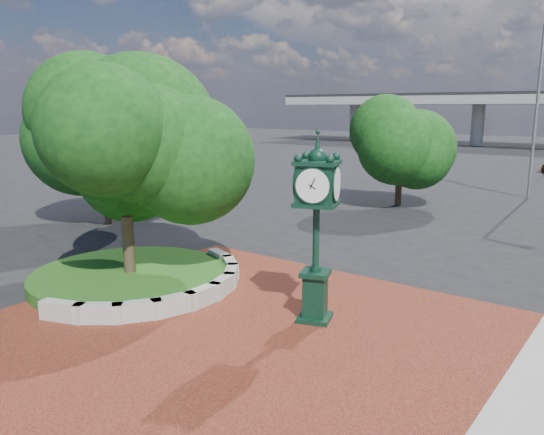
{
  "coord_description": "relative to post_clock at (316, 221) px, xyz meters",
  "views": [
    {
      "loc": [
        8.23,
        -10.05,
        5.47
      ],
      "look_at": [
        -0.52,
        1.5,
        2.45
      ],
      "focal_mm": 35.0,
      "sensor_mm": 36.0,
      "label": 1
    }
  ],
  "objects": [
    {
      "name": "tree_planter",
      "position": [
        -6.28,
        -0.97,
        1.05
      ],
      "size": [
        5.2,
        5.2,
        6.33
      ],
      "color": "#38281C",
      "rests_on": "ground"
    },
    {
      "name": "tree_street",
      "position": [
        -5.28,
        17.03,
        0.57
      ],
      "size": [
        4.4,
        4.4,
        5.45
      ],
      "color": "#38281C",
      "rests_on": "ground"
    },
    {
      "name": "street_lamp_near",
      "position": [
        0.35,
        23.99,
        3.35
      ],
      "size": [
        2.24,
        0.9,
        10.26
      ],
      "color": "slate",
      "rests_on": "ground"
    },
    {
      "name": "tree_northwest",
      "position": [
        -14.28,
        4.03,
        1.45
      ],
      "size": [
        5.6,
        5.6,
        6.93
      ],
      "color": "#38281C",
      "rests_on": "ground"
    },
    {
      "name": "grass_bed",
      "position": [
        -6.28,
        -0.97,
        -2.47
      ],
      "size": [
        6.1,
        6.1,
        0.4
      ],
      "primitive_type": "cylinder",
      "color": "#194F16",
      "rests_on": "ground"
    },
    {
      "name": "post_clock",
      "position": [
        0.0,
        0.0,
        0.0
      ],
      "size": [
        1.24,
        1.24,
        4.86
      ],
      "color": "black",
      "rests_on": "ground"
    },
    {
      "name": "planter_wall",
      "position": [
        -3.99,
        -0.97,
        -2.4
      ],
      "size": [
        2.96,
        6.77,
        0.54
      ],
      "color": "#9E9B93",
      "rests_on": "ground"
    },
    {
      "name": "ground",
      "position": [
        -1.28,
        -0.97,
        -2.67
      ],
      "size": [
        200.0,
        200.0,
        0.0
      ],
      "primitive_type": "plane",
      "color": "black",
      "rests_on": "ground"
    },
    {
      "name": "plaza",
      "position": [
        -1.28,
        -1.97,
        -2.65
      ],
      "size": [
        12.0,
        12.0,
        0.04
      ],
      "primitive_type": "cube",
      "color": "#5E1D16",
      "rests_on": "ground"
    }
  ]
}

